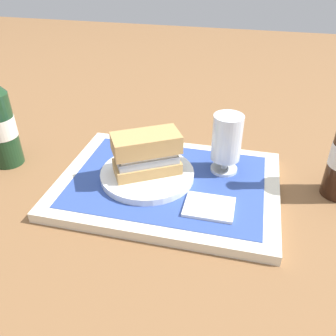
{
  "coord_description": "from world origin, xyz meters",
  "views": [
    {
      "loc": [
        0.14,
        -0.58,
        0.44
      ],
      "look_at": [
        0.0,
        0.0,
        0.05
      ],
      "focal_mm": 38.39,
      "sensor_mm": 36.0,
      "label": 1
    }
  ],
  "objects": [
    {
      "name": "ground_plane",
      "position": [
        0.0,
        0.0,
        0.0
      ],
      "size": [
        3.0,
        3.0,
        0.0
      ],
      "primitive_type": "plane",
      "color": "brown"
    },
    {
      "name": "tray",
      "position": [
        0.0,
        0.0,
        0.01
      ],
      "size": [
        0.44,
        0.32,
        0.02
      ],
      "primitive_type": "cube",
      "color": "beige",
      "rests_on": "ground_plane"
    },
    {
      "name": "placemat",
      "position": [
        0.0,
        0.0,
        0.02
      ],
      "size": [
        0.38,
        0.27,
        0.0
      ],
      "primitive_type": "cube",
      "color": "#2D4793",
      "rests_on": "tray"
    },
    {
      "name": "plate",
      "position": [
        -0.04,
        -0.0,
        0.03
      ],
      "size": [
        0.19,
        0.19,
        0.01
      ],
      "primitive_type": "cylinder",
      "color": "white",
      "rests_on": "placemat"
    },
    {
      "name": "sandwich",
      "position": [
        -0.04,
        0.0,
        0.08
      ],
      "size": [
        0.14,
        0.12,
        0.08
      ],
      "rotation": [
        0.0,
        0.0,
        0.53
      ],
      "color": "tan",
      "rests_on": "plate"
    },
    {
      "name": "beer_glass",
      "position": [
        0.11,
        0.06,
        0.09
      ],
      "size": [
        0.06,
        0.06,
        0.12
      ],
      "color": "silver",
      "rests_on": "placemat"
    },
    {
      "name": "napkin_folded",
      "position": [
        0.09,
        -0.07,
        0.02
      ],
      "size": [
        0.09,
        0.07,
        0.01
      ],
      "primitive_type": "cube",
      "color": "white",
      "rests_on": "placemat"
    }
  ]
}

